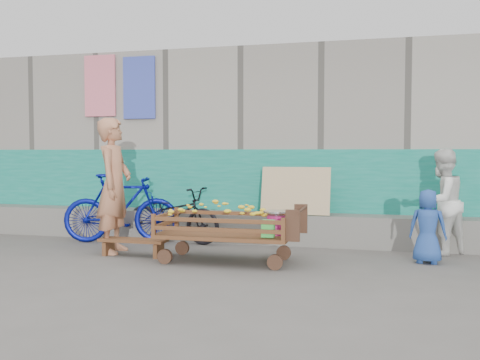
% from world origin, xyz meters
% --- Properties ---
extents(ground, '(80.00, 80.00, 0.00)m').
position_xyz_m(ground, '(0.00, 0.00, 0.00)').
color(ground, '#57544F').
rests_on(ground, ground).
extents(building_wall, '(12.00, 3.50, 3.00)m').
position_xyz_m(building_wall, '(-0.00, 4.05, 1.47)').
color(building_wall, gray).
rests_on(building_wall, ground).
extents(banana_cart, '(1.79, 0.82, 0.76)m').
position_xyz_m(banana_cart, '(-0.40, 0.85, 0.52)').
color(banana_cart, brown).
rests_on(banana_cart, ground).
extents(bench, '(0.90, 0.27, 0.22)m').
position_xyz_m(bench, '(-1.64, 0.92, 0.16)').
color(bench, brown).
rests_on(bench, ground).
extents(vendor_man, '(0.51, 0.71, 1.82)m').
position_xyz_m(vendor_man, '(-1.99, 1.08, 0.91)').
color(vendor_man, '#BB7754').
rests_on(vendor_man, ground).
extents(woman, '(0.86, 0.85, 1.40)m').
position_xyz_m(woman, '(2.28, 2.05, 0.70)').
color(woman, white).
rests_on(woman, ground).
extents(child, '(0.49, 0.36, 0.91)m').
position_xyz_m(child, '(2.05, 1.39, 0.45)').
color(child, '#234796').
rests_on(child, ground).
extents(bicycle_dark, '(1.67, 0.87, 0.84)m').
position_xyz_m(bicycle_dark, '(-1.53, 2.05, 0.42)').
color(bicycle_dark, black).
rests_on(bicycle_dark, ground).
extents(bicycle_blue, '(1.79, 0.96, 1.03)m').
position_xyz_m(bicycle_blue, '(-2.28, 1.85, 0.52)').
color(bicycle_blue, navy).
rests_on(bicycle_blue, ground).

